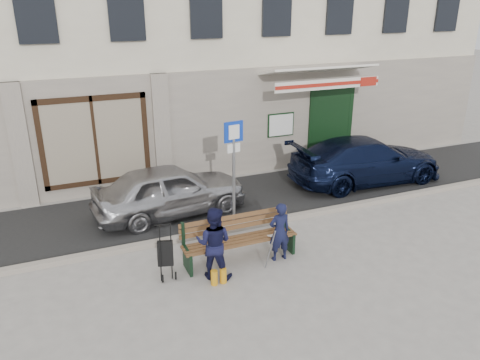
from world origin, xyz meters
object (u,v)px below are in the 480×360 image
parking_sign (234,158)px  stroller (166,254)px  car_silver (170,190)px  bench (238,240)px  car_navy (366,160)px  man (280,232)px  woman (214,243)px

parking_sign → stroller: bearing=-151.0°
car_silver → bench: size_ratio=1.57×
bench → stroller: bearing=-179.7°
car_navy → bench: 5.83m
bench → man: 0.87m
stroller → car_navy: bearing=38.4°
car_navy → bench: bearing=119.8°
woman → man: bearing=-143.0°
car_navy → bench: (-5.17, -2.70, -0.21)m
car_silver → bench: 2.81m
parking_sign → man: parking_sign is taller
man → car_navy: bearing=-144.6°
bench → parking_sign: bearing=70.8°
car_navy → woman: (-5.82, -3.10, 0.06)m
woman → bench: bearing=-115.6°
car_silver → man: (1.49, -3.02, -0.01)m
car_silver → parking_sign: size_ratio=1.49×
woman → car_silver: bearing=-56.1°
car_navy → stroller: 7.20m
bench → man: bearing=-20.7°
car_silver → woman: size_ratio=2.60×
man → woman: woman is taller
parking_sign → woman: bearing=-129.5°
bench → woman: woman is taller
car_navy → woman: 6.59m
car_navy → man: (-4.37, -3.00, -0.03)m
car_navy → parking_sign: (-4.64, -1.20, 1.02)m
car_silver → car_navy: size_ratio=0.82×
bench → woman: (-0.65, -0.40, 0.27)m
parking_sign → car_silver: bearing=127.3°
parking_sign → woman: 2.43m
car_silver → parking_sign: 2.01m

